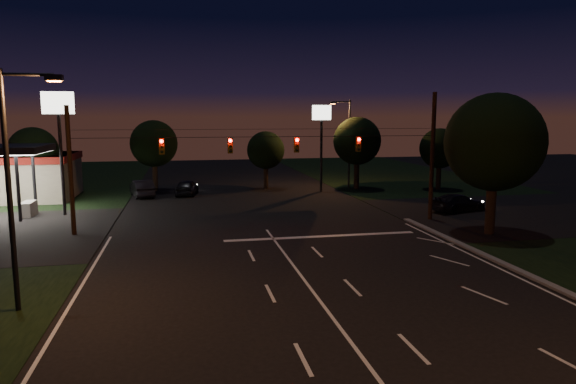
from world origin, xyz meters
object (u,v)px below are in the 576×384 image
object	(u,v)px
tree_right_near	(493,143)
car_oncoming_a	(187,187)
car_oncoming_b	(142,188)
car_cross	(458,203)
utility_pole_right	(430,220)

from	to	relation	value
tree_right_near	car_oncoming_a	distance (m)	27.84
car_oncoming_b	car_cross	world-z (taller)	car_oncoming_b
car_oncoming_a	tree_right_near	bearing A→B (deg)	142.20
tree_right_near	car_cross	distance (m)	9.05
utility_pole_right	car_cross	world-z (taller)	utility_pole_right
car_oncoming_a	car_oncoming_b	distance (m)	4.06
utility_pole_right	car_cross	bearing A→B (deg)	34.13
car_cross	car_oncoming_a	bearing A→B (deg)	40.65
utility_pole_right	car_oncoming_a	distance (m)	22.91
utility_pole_right	car_oncoming_a	world-z (taller)	utility_pole_right
utility_pole_right	car_cross	distance (m)	4.38
car_oncoming_a	car_cross	bearing A→B (deg)	157.52
tree_right_near	car_oncoming_b	distance (m)	30.52
car_oncoming_a	car_oncoming_b	world-z (taller)	car_oncoming_b
tree_right_near	car_cross	size ratio (longest dim) A/B	1.84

